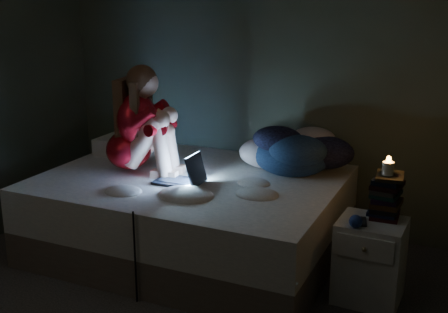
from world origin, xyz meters
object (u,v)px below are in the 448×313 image
Objects in this scene: nightstand at (370,261)px; laptop at (178,167)px; bed at (191,214)px; woman at (128,119)px; phone at (361,222)px; candle at (388,163)px.

laptop is at bearing -178.87° from nightstand.
woman reaches higher than bed.
phone is (1.29, -0.23, 0.25)m from bed.
bed is 15.12× the size of phone.
woman is 10.13× the size of candle.
nightstand is 6.63× the size of candle.
phone is (1.76, -0.15, -0.45)m from woman.
laptop is at bearing 161.71° from phone.
bed is 26.47× the size of candle.
nightstand is at bearing -7.45° from bed.
candle is (0.05, 0.09, 0.62)m from nightstand.
woman is at bearing 179.84° from candle.
bed is at bearing 0.59° from woman.
candle is (1.88, -0.01, -0.10)m from woman.
woman reaches higher than laptop.
woman is 1.97m from nightstand.
laptop reaches higher than phone.
bed is at bearing 84.68° from laptop.
bed is 6.40× the size of laptop.
nightstand is at bearing -1.49° from laptop.
laptop reaches higher than bed.
bed reaches higher than phone.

